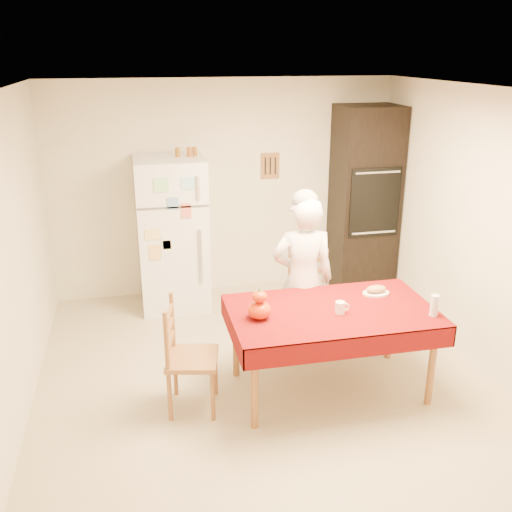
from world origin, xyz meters
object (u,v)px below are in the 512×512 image
object	(u,v)px
refrigerator	(173,234)
chair_far	(309,295)
pumpkin_lower	(259,310)
oven_cabinet	(364,200)
chair_left	(184,352)
coffee_mug	(340,308)
seated_woman	(303,280)
wine_glass	(434,305)
bread_plate	(376,293)
dining_table	(331,317)

from	to	relation	value
refrigerator	chair_far	distance (m)	1.74
refrigerator	pumpkin_lower	size ratio (longest dim) A/B	8.92
oven_cabinet	chair_left	world-z (taller)	oven_cabinet
coffee_mug	pumpkin_lower	distance (m)	0.66
oven_cabinet	pumpkin_lower	size ratio (longest dim) A/B	11.55
seated_woman	coffee_mug	world-z (taller)	seated_woman
refrigerator	wine_glass	bearing A→B (deg)	-50.82
oven_cabinet	bread_plate	xyz separation A→B (m)	(-0.65, -1.89, -0.33)
oven_cabinet	chair_left	distance (m)	3.22
chair_far	coffee_mug	xyz separation A→B (m)	(-0.04, -0.95, 0.30)
pumpkin_lower	wine_glass	distance (m)	1.41
chair_left	bread_plate	xyz separation A→B (m)	(1.72, 0.21, 0.26)
oven_cabinet	chair_left	size ratio (longest dim) A/B	2.32
seated_woman	pumpkin_lower	xyz separation A→B (m)	(-0.55, -0.62, 0.04)
chair_left	bread_plate	size ratio (longest dim) A/B	3.96
refrigerator	coffee_mug	bearing A→B (deg)	-61.10
wine_glass	oven_cabinet	bearing A→B (deg)	81.14
chair_left	wine_glass	size ratio (longest dim) A/B	5.40
refrigerator	oven_cabinet	size ratio (longest dim) A/B	0.77
dining_table	wine_glass	bearing A→B (deg)	-20.24
refrigerator	chair_far	bearing A→B (deg)	-44.28
chair_far	bread_plate	bearing A→B (deg)	-49.78
refrigerator	chair_far	world-z (taller)	refrigerator
dining_table	seated_woman	size ratio (longest dim) A/B	1.07
refrigerator	oven_cabinet	bearing A→B (deg)	1.18
refrigerator	chair_left	xyz separation A→B (m)	(-0.09, -2.06, -0.34)
dining_table	seated_woman	xyz separation A→B (m)	(-0.07, 0.59, 0.10)
chair_far	chair_left	size ratio (longest dim) A/B	1.00
bread_plate	coffee_mug	bearing A→B (deg)	-146.37
chair_left	oven_cabinet	bearing A→B (deg)	-36.56
refrigerator	wine_glass	size ratio (longest dim) A/B	9.66
dining_table	refrigerator	bearing A→B (deg)	119.03
dining_table	seated_woman	world-z (taller)	seated_woman
chair_far	wine_glass	distance (m)	1.38
chair_left	seated_woman	world-z (taller)	seated_woman
wine_glass	bread_plate	distance (m)	0.57
oven_cabinet	wine_glass	distance (m)	2.43
chair_far	coffee_mug	size ratio (longest dim) A/B	9.50
dining_table	wine_glass	distance (m)	0.83
chair_left	coffee_mug	size ratio (longest dim) A/B	9.50
coffee_mug	bread_plate	world-z (taller)	coffee_mug
oven_cabinet	coffee_mug	size ratio (longest dim) A/B	22.00
dining_table	pumpkin_lower	bearing A→B (deg)	-177.11
oven_cabinet	chair_far	world-z (taller)	oven_cabinet
coffee_mug	wine_glass	size ratio (longest dim) A/B	0.57
coffee_mug	seated_woman	bearing A→B (deg)	99.44
oven_cabinet	pumpkin_lower	distance (m)	2.78
coffee_mug	dining_table	bearing A→B (deg)	115.54
chair_far	coffee_mug	bearing A→B (deg)	-83.92
oven_cabinet	bread_plate	bearing A→B (deg)	-109.06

